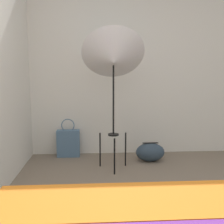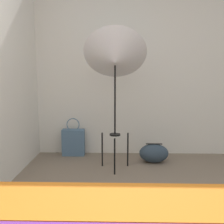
% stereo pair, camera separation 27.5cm
% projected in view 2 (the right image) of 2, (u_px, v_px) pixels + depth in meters
% --- Properties ---
extents(wall_back, '(8.00, 0.05, 2.60)m').
position_uv_depth(wall_back, '(117.00, 70.00, 3.96)').
color(wall_back, silver).
rests_on(wall_back, ground_plane).
extents(photo_umbrella, '(0.80, 0.67, 1.80)m').
position_uv_depth(photo_umbrella, '(115.00, 59.00, 3.24)').
color(photo_umbrella, black).
rests_on(photo_umbrella, ground_plane).
extents(tote_bag, '(0.34, 0.14, 0.58)m').
position_uv_depth(tote_bag, '(73.00, 142.00, 3.99)').
color(tote_bag, slate).
rests_on(tote_bag, ground_plane).
extents(duffel_bag, '(0.41, 0.26, 0.27)m').
position_uv_depth(duffel_bag, '(154.00, 153.00, 3.68)').
color(duffel_bag, '#2D3D4C').
rests_on(duffel_bag, ground_plane).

